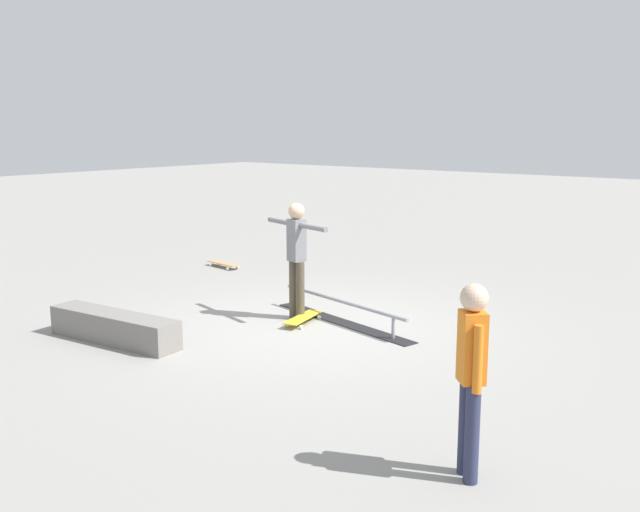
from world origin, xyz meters
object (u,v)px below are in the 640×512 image
skater_main (297,252)px  skate_ledge (114,327)px  skateboard_main (303,318)px  loose_skateboard_natural (224,264)px  grind_rail (342,313)px  bystander_orange_shirt (471,370)px

skater_main → skate_ledge: bearing=77.8°
skate_ledge → skateboard_main: bearing=-122.5°
loose_skateboard_natural → grind_rail: bearing=165.0°
grind_rail → loose_skateboard_natural: grind_rail is taller
skater_main → loose_skateboard_natural: 4.00m
skater_main → skateboard_main: 0.90m
skate_ledge → loose_skateboard_natural: (2.28, -4.15, -0.11)m
skater_main → grind_rail: bearing=-147.0°
skater_main → skateboard_main: skater_main is taller
skater_main → bystander_orange_shirt: bearing=159.9°
skate_ledge → skater_main: (-1.12, -2.22, 0.76)m
bystander_orange_shirt → loose_skateboard_natural: size_ratio=1.86×
skateboard_main → skate_ledge: bearing=135.6°
skater_main → bystander_orange_shirt: (-3.94, 2.71, -0.08)m
skate_ledge → skateboard_main: 2.48m
skate_ledge → bystander_orange_shirt: bearing=174.4°
skateboard_main → loose_skateboard_natural: (3.61, -2.06, 0.00)m
bystander_orange_shirt → loose_skateboard_natural: bearing=13.5°
grind_rail → skateboard_main: grind_rail is taller
skate_ledge → skateboard_main: skate_ledge is taller
skate_ledge → bystander_orange_shirt: (-5.05, 0.49, 0.68)m
skate_ledge → loose_skateboard_natural: bearing=-61.2°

